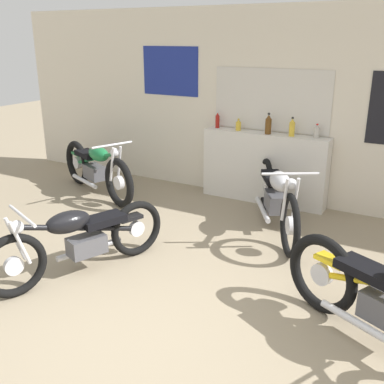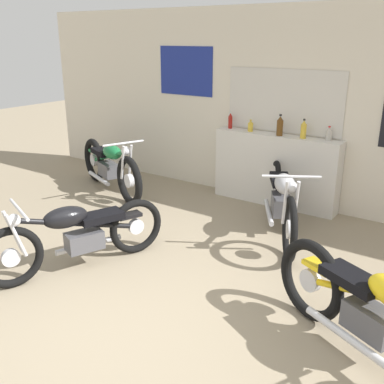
# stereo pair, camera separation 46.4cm
# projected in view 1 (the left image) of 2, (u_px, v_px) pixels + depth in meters

# --- Properties ---
(ground_plane) EXTENTS (24.00, 24.00, 0.00)m
(ground_plane) POSITION_uv_depth(u_px,v_px,m) (145.00, 338.00, 3.73)
(ground_plane) COLOR gray
(wall_back) EXTENTS (10.00, 0.07, 2.80)m
(wall_back) POSITION_uv_depth(u_px,v_px,m) (293.00, 108.00, 6.37)
(wall_back) COLOR beige
(wall_back) RESTS_ON ground_plane
(sill_counter) EXTENTS (1.87, 0.28, 1.05)m
(sill_counter) POSITION_uv_depth(u_px,v_px,m) (264.00, 168.00, 6.66)
(sill_counter) COLOR silver
(sill_counter) RESTS_ON ground_plane
(bottle_leftmost) EXTENTS (0.06, 0.06, 0.25)m
(bottle_leftmost) POSITION_uv_depth(u_px,v_px,m) (217.00, 120.00, 6.84)
(bottle_leftmost) COLOR maroon
(bottle_leftmost) RESTS_ON sill_counter
(bottle_left_center) EXTENTS (0.08, 0.08, 0.17)m
(bottle_left_center) POSITION_uv_depth(u_px,v_px,m) (238.00, 125.00, 6.66)
(bottle_left_center) COLOR gold
(bottle_left_center) RESTS_ON sill_counter
(bottle_center) EXTENTS (0.09, 0.09, 0.30)m
(bottle_center) POSITION_uv_depth(u_px,v_px,m) (268.00, 125.00, 6.39)
(bottle_center) COLOR #5B3814
(bottle_center) RESTS_ON sill_counter
(bottle_right_center) EXTENTS (0.08, 0.08, 0.27)m
(bottle_right_center) POSITION_uv_depth(u_px,v_px,m) (292.00, 128.00, 6.26)
(bottle_right_center) COLOR gold
(bottle_right_center) RESTS_ON sill_counter
(bottle_rightmost) EXTENTS (0.08, 0.08, 0.19)m
(bottle_rightmost) POSITION_uv_depth(u_px,v_px,m) (317.00, 132.00, 6.17)
(bottle_rightmost) COLOR #B7B2A8
(bottle_rightmost) RESTS_ON sill_counter
(motorcycle_black) EXTENTS (0.91, 1.91, 0.82)m
(motorcycle_black) POSITION_uv_depth(u_px,v_px,m) (80.00, 238.00, 4.62)
(motorcycle_black) COLOR black
(motorcycle_black) RESTS_ON ground_plane
(motorcycle_silver) EXTENTS (1.19, 1.96, 0.94)m
(motorcycle_silver) POSITION_uv_depth(u_px,v_px,m) (277.00, 196.00, 5.70)
(motorcycle_silver) COLOR black
(motorcycle_silver) RESTS_ON ground_plane
(motorcycle_green) EXTENTS (2.01, 0.97, 0.92)m
(motorcycle_green) POSITION_uv_depth(u_px,v_px,m) (96.00, 168.00, 6.99)
(motorcycle_green) COLOR black
(motorcycle_green) RESTS_ON ground_plane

